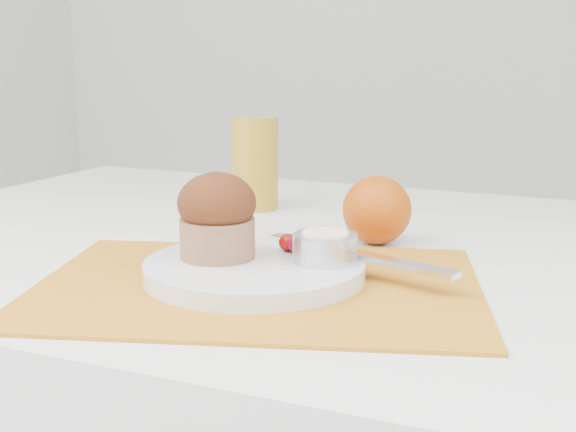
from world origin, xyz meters
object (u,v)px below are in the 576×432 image
at_px(plate, 254,270).
at_px(muffin, 217,216).
at_px(orange, 377,210).
at_px(juice_glass, 255,163).

relative_size(plate, muffin, 2.35).
height_order(orange, juice_glass, juice_glass).
bearing_deg(juice_glass, plate, -63.85).
bearing_deg(muffin, juice_glass, 110.08).
bearing_deg(muffin, plate, 1.97).
xyz_separation_m(orange, juice_glass, (-0.22, 0.12, 0.02)).
bearing_deg(orange, muffin, -117.04).
bearing_deg(plate, orange, 72.71).
relative_size(plate, juice_glass, 1.66).
relative_size(juice_glass, muffin, 1.41).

